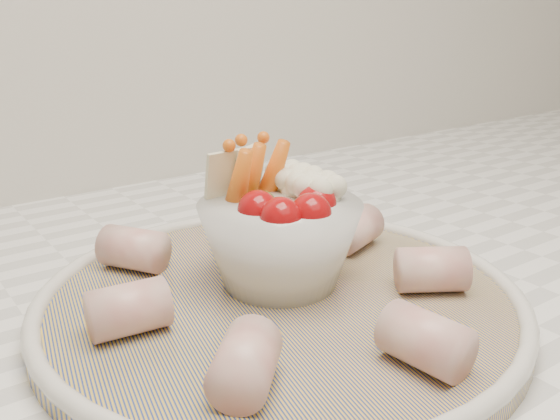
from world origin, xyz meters
TOP-DOWN VIEW (x-y plane):
  - serving_platter at (-0.02, 1.38)m, footprint 0.40×0.40m
  - veggie_bowl at (-0.01, 1.40)m, footprint 0.12×0.12m
  - cured_meat_rolls at (-0.02, 1.38)m, footprint 0.26×0.28m

SIDE VIEW (x-z plane):
  - serving_platter at x=-0.02m, z-range 0.92..0.94m
  - cured_meat_rolls at x=-0.02m, z-range 0.94..0.97m
  - veggie_bowl at x=-0.01m, z-range 0.92..1.03m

